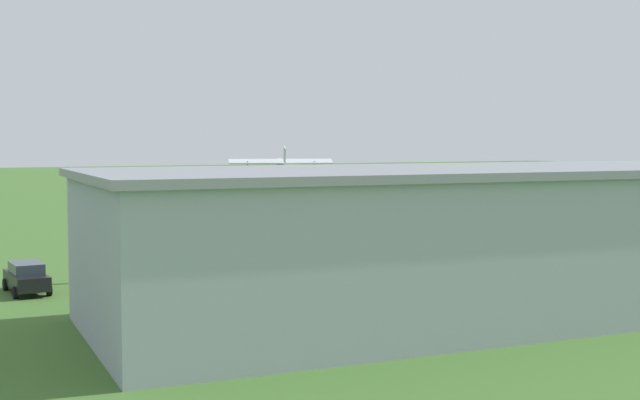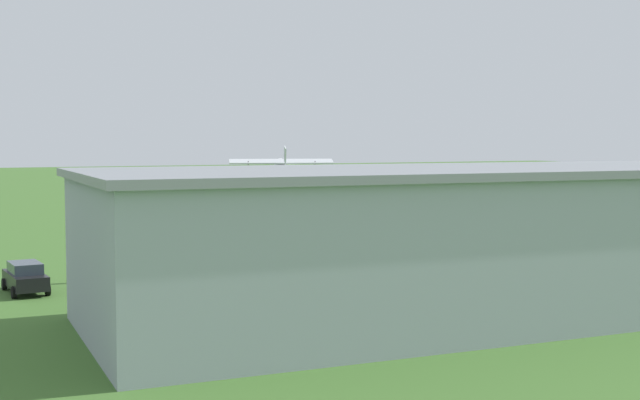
% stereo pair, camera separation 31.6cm
% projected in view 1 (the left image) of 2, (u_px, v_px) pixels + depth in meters
% --- Properties ---
extents(ground_plane, '(400.00, 400.00, 0.00)m').
position_uv_depth(ground_plane, '(243.00, 236.00, 73.11)').
color(ground_plane, '#3D6628').
extents(hangar, '(39.98, 14.94, 6.93)m').
position_uv_depth(hangar, '(502.00, 238.00, 41.28)').
color(hangar, '#99A3AD').
rests_on(hangar, ground_plane).
extents(biplane, '(9.52, 7.38, 4.10)m').
position_uv_depth(biplane, '(282.00, 172.00, 75.76)').
color(biplane, silver).
extents(car_blue, '(2.36, 4.53, 1.52)m').
position_uv_depth(car_blue, '(558.00, 241.00, 63.01)').
color(car_blue, '#23389E').
rests_on(car_blue, ground_plane).
extents(car_black, '(2.14, 4.41, 1.65)m').
position_uv_depth(car_black, '(27.00, 277.00, 45.94)').
color(car_black, black).
rests_on(car_black, ground_plane).
extents(person_by_parked_cars, '(0.48, 0.48, 1.71)m').
position_uv_depth(person_by_parked_cars, '(507.00, 241.00, 62.25)').
color(person_by_parked_cars, '#33723F').
rests_on(person_by_parked_cars, ground_plane).
extents(person_walking_on_apron, '(0.43, 0.43, 1.67)m').
position_uv_depth(person_walking_on_apron, '(438.00, 240.00, 63.37)').
color(person_walking_on_apron, orange).
rests_on(person_walking_on_apron, ground_plane).
extents(person_at_fence_line, '(0.45, 0.45, 1.62)m').
position_uv_depth(person_at_fence_line, '(109.00, 264.00, 51.10)').
color(person_at_fence_line, navy).
rests_on(person_at_fence_line, ground_plane).
extents(person_beside_truck, '(0.47, 0.47, 1.64)m').
position_uv_depth(person_beside_truck, '(82.00, 269.00, 49.21)').
color(person_beside_truck, '#72338C').
rests_on(person_beside_truck, ground_plane).
extents(person_near_hangar_door, '(0.49, 0.49, 1.69)m').
position_uv_depth(person_near_hangar_door, '(161.00, 259.00, 53.00)').
color(person_near_hangar_door, '#B23333').
rests_on(person_near_hangar_door, ground_plane).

